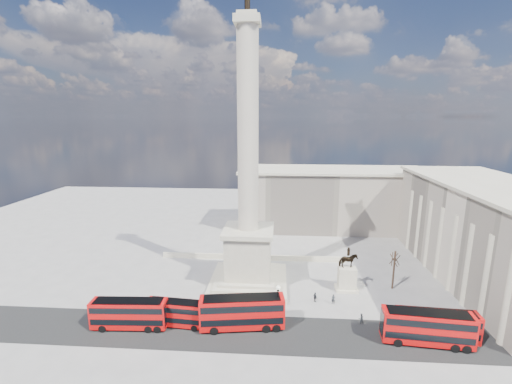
{
  "coord_description": "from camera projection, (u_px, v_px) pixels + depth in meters",
  "views": [
    {
      "loc": [
        5.38,
        -53.57,
        30.5
      ],
      "look_at": [
        1.54,
        2.53,
        18.1
      ],
      "focal_mm": 24.0,
      "sensor_mm": 36.0,
      "label": 1
    }
  ],
  "objects": [
    {
      "name": "nelsons_column",
      "position": [
        248.0,
        217.0,
        61.2
      ],
      "size": [
        14.0,
        14.0,
        49.85
      ],
      "color": "beige",
      "rests_on": "ground"
    },
    {
      "name": "pedestrian_standing",
      "position": [
        361.0,
        319.0,
        51.4
      ],
      "size": [
        0.95,
        0.83,
        1.65
      ],
      "primitive_type": "imported",
      "rotation": [
        0.0,
        0.0,
        3.43
      ],
      "color": "#232629",
      "rests_on": "ground"
    },
    {
      "name": "building_northeast",
      "position": [
        331.0,
        198.0,
        94.96
      ],
      "size": [
        51.0,
        17.0,
        16.6
      ],
      "color": "beige",
      "rests_on": "ground"
    },
    {
      "name": "red_bus_a",
      "position": [
        179.0,
        313.0,
        50.64
      ],
      "size": [
        9.86,
        3.07,
        3.94
      ],
      "rotation": [
        0.0,
        0.0,
        -0.09
      ],
      "color": "red",
      "rests_on": "ground"
    },
    {
      "name": "balustrade_wall",
      "position": [
        253.0,
        257.0,
        74.58
      ],
      "size": [
        40.0,
        0.6,
        1.1
      ],
      "primitive_type": "cube",
      "color": "beige",
      "rests_on": "ground"
    },
    {
      "name": "bare_tree_far",
      "position": [
        473.0,
        247.0,
        64.67
      ],
      "size": [
        1.97,
        1.97,
        8.05
      ],
      "rotation": [
        0.0,
        0.0,
        0.42
      ],
      "color": "#332319",
      "rests_on": "ground"
    },
    {
      "name": "victorian_lamp",
      "position": [
        278.0,
        303.0,
        49.75
      ],
      "size": [
        0.58,
        0.58,
        6.73
      ],
      "rotation": [
        0.0,
        0.0,
        0.13
      ],
      "color": "black",
      "rests_on": "ground"
    },
    {
      "name": "pedestrian_crossing",
      "position": [
        315.0,
        297.0,
        57.44
      ],
      "size": [
        0.86,
        1.08,
        1.71
      ],
      "primitive_type": "imported",
      "rotation": [
        0.0,
        0.0,
        2.09
      ],
      "color": "#232629",
      "rests_on": "ground"
    },
    {
      "name": "equestrian_statue",
      "position": [
        347.0,
        275.0,
        61.02
      ],
      "size": [
        3.89,
        2.92,
        8.13
      ],
      "color": "beige",
      "rests_on": "ground"
    },
    {
      "name": "red_bus_d",
      "position": [
        428.0,
        327.0,
        46.44
      ],
      "size": [
        11.98,
        3.73,
        4.78
      ],
      "rotation": [
        0.0,
        0.0,
        -0.09
      ],
      "color": "red",
      "rests_on": "ground"
    },
    {
      "name": "asphalt_road",
      "position": [
        274.0,
        334.0,
        49.04
      ],
      "size": [
        120.0,
        9.0,
        0.01
      ],
      "primitive_type": "cube",
      "color": "#252525",
      "rests_on": "ground"
    },
    {
      "name": "red_bus_e",
      "position": [
        130.0,
        314.0,
        50.04
      ],
      "size": [
        11.06,
        3.05,
        4.44
      ],
      "rotation": [
        0.0,
        0.0,
        0.05
      ],
      "color": "red",
      "rests_on": "ground"
    },
    {
      "name": "bare_tree_near",
      "position": [
        510.0,
        276.0,
        52.45
      ],
      "size": [
        1.9,
        1.9,
        8.31
      ],
      "rotation": [
        0.0,
        0.0,
        0.01
      ],
      "color": "#332319",
      "rests_on": "ground"
    },
    {
      "name": "bare_tree_mid",
      "position": [
        395.0,
        258.0,
        60.83
      ],
      "size": [
        2.0,
        2.0,
        7.58
      ],
      "rotation": [
        0.0,
        0.0,
        0.04
      ],
      "color": "#332319",
      "rests_on": "ground"
    },
    {
      "name": "building_east",
      "position": [
        491.0,
        233.0,
        63.85
      ],
      "size": [
        19.0,
        46.0,
        18.6
      ],
      "color": "beige",
      "rests_on": "ground"
    },
    {
      "name": "red_bus_c",
      "position": [
        437.0,
        325.0,
        47.27
      ],
      "size": [
        10.93,
        3.19,
        4.38
      ],
      "rotation": [
        0.0,
        0.0,
        -0.06
      ],
      "color": "red",
      "rests_on": "ground"
    },
    {
      "name": "red_bus_b",
      "position": [
        243.0,
        312.0,
        49.91
      ],
      "size": [
        12.55,
        4.44,
        4.98
      ],
      "rotation": [
        0.0,
        0.0,
        0.14
      ],
      "color": "red",
      "rests_on": "ground"
    },
    {
      "name": "ground",
      "position": [
        246.0,
        297.0,
        59.11
      ],
      "size": [
        180.0,
        180.0,
        0.0
      ],
      "primitive_type": "plane",
      "color": "gray",
      "rests_on": "ground"
    },
    {
      "name": "pedestrian_walking",
      "position": [
        333.0,
        299.0,
        56.78
      ],
      "size": [
        0.67,
        0.48,
        1.7
      ],
      "primitive_type": "imported",
      "rotation": [
        0.0,
        0.0,
        -0.13
      ],
      "color": "#232629",
      "rests_on": "ground"
    }
  ]
}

